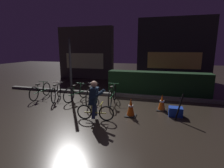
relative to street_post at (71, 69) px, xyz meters
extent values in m
plane|color=#2D261E|center=(1.83, -1.20, -1.33)|extent=(40.00, 40.00, 0.00)
cube|color=#56544F|center=(1.83, 1.00, -1.27)|extent=(12.00, 0.24, 0.12)
cube|color=black|center=(3.63, 1.90, -0.78)|extent=(4.80, 0.70, 1.09)
cube|color=#383330|center=(-1.63, 5.30, 0.53)|extent=(4.12, 0.50, 3.72)
cube|color=#BFCC8C|center=(-1.63, 5.03, -0.03)|extent=(2.88, 0.04, 1.10)
cube|color=#262328|center=(4.54, 6.00, 0.79)|extent=(4.91, 0.50, 4.23)
cube|color=#E5B751|center=(4.54, 5.73, 0.07)|extent=(3.44, 0.04, 1.10)
cylinder|color=#2D2D33|center=(0.00, 0.00, 0.00)|extent=(0.10, 0.10, 2.66)
torus|color=black|center=(-1.43, 0.20, -1.02)|extent=(0.07, 0.62, 0.62)
torus|color=black|center=(-1.38, -0.73, -1.02)|extent=(0.07, 0.62, 0.62)
cylinder|color=#236B38|center=(-1.40, -0.27, -1.02)|extent=(0.08, 0.93, 0.04)
cylinder|color=#236B38|center=(-1.40, -0.43, -0.84)|extent=(0.03, 0.03, 0.35)
cube|color=black|center=(-1.40, -0.43, -0.67)|extent=(0.11, 0.20, 0.05)
cylinder|color=#236B38|center=(-1.42, -0.01, -0.82)|extent=(0.03, 0.03, 0.39)
cylinder|color=#236B38|center=(-1.42, -0.01, -0.63)|extent=(0.46, 0.05, 0.02)
torus|color=black|center=(-0.72, 0.14, -1.00)|extent=(0.25, 0.63, 0.65)
torus|color=black|center=(-0.40, -0.78, -1.00)|extent=(0.25, 0.63, 0.65)
cylinder|color=silver|center=(-0.56, -0.32, -1.00)|extent=(0.35, 0.92, 0.04)
cylinder|color=silver|center=(-0.51, -0.48, -0.82)|extent=(0.03, 0.03, 0.36)
cube|color=black|center=(-0.51, -0.48, -0.64)|extent=(0.16, 0.22, 0.05)
cylinder|color=silver|center=(-0.65, -0.07, -0.80)|extent=(0.03, 0.03, 0.41)
cylinder|color=silver|center=(-0.65, -0.07, -0.60)|extent=(0.44, 0.17, 0.02)
torus|color=black|center=(0.44, 0.31, -1.01)|extent=(0.21, 0.62, 0.63)
torus|color=black|center=(0.19, -0.59, -1.01)|extent=(0.21, 0.62, 0.63)
cylinder|color=#236B38|center=(0.32, -0.14, -1.01)|extent=(0.29, 0.91, 0.04)
cylinder|color=#236B38|center=(0.27, -0.30, -0.84)|extent=(0.03, 0.03, 0.35)
cube|color=black|center=(0.27, -0.30, -0.66)|extent=(0.15, 0.22, 0.05)
cylinder|color=#236B38|center=(0.39, 0.11, -0.82)|extent=(0.03, 0.03, 0.39)
cylinder|color=#236B38|center=(0.39, 0.11, -0.62)|extent=(0.45, 0.15, 0.02)
torus|color=black|center=(1.02, 0.18, -0.99)|extent=(0.13, 0.68, 0.68)
torus|color=black|center=(1.15, -0.83, -0.99)|extent=(0.13, 0.68, 0.68)
cylinder|color=black|center=(1.09, -0.32, -0.99)|extent=(0.17, 1.02, 0.04)
cylinder|color=black|center=(1.11, -0.50, -0.80)|extent=(0.03, 0.03, 0.38)
cube|color=black|center=(1.11, -0.50, -0.60)|extent=(0.13, 0.21, 0.05)
cylinder|color=black|center=(1.05, -0.05, -0.77)|extent=(0.03, 0.03, 0.43)
cylinder|color=black|center=(1.05, -0.05, -0.56)|extent=(0.46, 0.09, 0.02)
torus|color=black|center=(1.86, 0.37, -0.99)|extent=(0.11, 0.68, 0.68)
torus|color=black|center=(1.96, -0.64, -0.99)|extent=(0.11, 0.68, 0.68)
cylinder|color=#236B38|center=(1.91, -0.13, -0.99)|extent=(0.13, 1.01, 0.04)
cylinder|color=#236B38|center=(1.93, -0.31, -0.80)|extent=(0.03, 0.03, 0.38)
cube|color=black|center=(1.93, -0.31, -0.61)|extent=(0.12, 0.21, 0.05)
cylinder|color=#236B38|center=(1.88, 0.15, -0.77)|extent=(0.03, 0.03, 0.43)
cylinder|color=#236B38|center=(1.88, 0.15, -0.56)|extent=(0.46, 0.07, 0.02)
cube|color=black|center=(2.86, -1.30, -1.31)|extent=(0.36, 0.36, 0.03)
cone|color=#EA560F|center=(2.86, -1.30, -1.01)|extent=(0.26, 0.26, 0.58)
cylinder|color=white|center=(2.86, -1.30, -0.98)|extent=(0.16, 0.16, 0.05)
cube|color=black|center=(3.85, -0.44, -1.31)|extent=(0.36, 0.36, 0.03)
cone|color=#EA560F|center=(3.85, -0.44, -1.02)|extent=(0.26, 0.26, 0.56)
cylinder|color=white|center=(3.85, -0.44, -0.99)|extent=(0.16, 0.16, 0.05)
cube|color=#193DB7|center=(4.29, -0.90, -1.18)|extent=(0.44, 0.33, 0.30)
torus|color=black|center=(2.21, -1.90, -1.09)|extent=(0.49, 0.09, 0.48)
torus|color=black|center=(1.51, -1.97, -1.09)|extent=(0.49, 0.09, 0.48)
cylinder|color=gold|center=(1.86, -1.94, -1.09)|extent=(0.70, 0.10, 0.04)
cylinder|color=gold|center=(1.74, -1.95, -0.95)|extent=(0.03, 0.03, 0.26)
cube|color=black|center=(1.74, -1.95, -0.82)|extent=(0.21, 0.12, 0.05)
cylinder|color=gold|center=(2.05, -1.92, -0.94)|extent=(0.03, 0.03, 0.30)
cylinder|color=gold|center=(2.05, -1.92, -0.79)|extent=(0.07, 0.46, 0.02)
cylinder|color=navy|center=(1.83, -1.84, -1.03)|extent=(0.13, 0.22, 0.42)
cylinder|color=navy|center=(1.85, -2.04, -1.03)|extent=(0.13, 0.22, 0.42)
cube|color=#192D47|center=(1.82, -1.94, -0.54)|extent=(0.29, 0.34, 0.54)
sphere|color=tan|center=(1.84, -1.94, -0.18)|extent=(0.20, 0.20, 0.20)
cylinder|color=#192D47|center=(1.95, -1.79, -0.49)|extent=(0.40, 0.12, 0.29)
cylinder|color=#192D47|center=(1.97, -2.07, -0.49)|extent=(0.40, 0.12, 0.29)
ellipsoid|color=black|center=(1.74, -1.75, -0.59)|extent=(0.33, 0.19, 0.24)
cylinder|color=black|center=(4.38, -1.15, -0.92)|extent=(0.27, 0.25, 0.82)
camera|label=1|loc=(3.75, -6.75, 0.88)|focal=28.09mm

